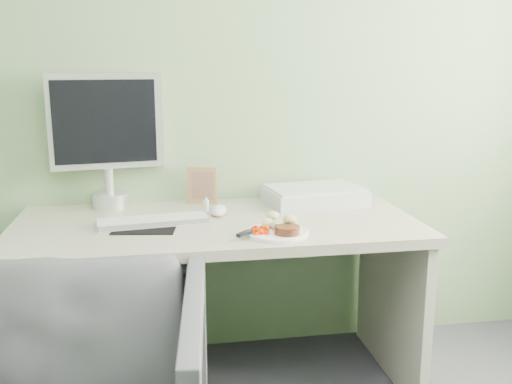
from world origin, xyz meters
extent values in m
plane|color=gray|center=(0.00, 2.00, 1.35)|extent=(3.50, 0.00, 3.50)
cube|color=#ADA791|center=(0.00, 1.62, 0.71)|extent=(1.60, 0.75, 0.04)
cube|color=#AEAA94|center=(-0.76, 1.62, 0.34)|extent=(0.04, 0.70, 0.69)
cube|color=#AEAA94|center=(0.76, 1.62, 0.34)|extent=(0.04, 0.70, 0.69)
cylinder|color=white|center=(0.20, 1.40, 0.74)|extent=(0.23, 0.23, 0.01)
cylinder|color=black|center=(0.23, 1.36, 0.76)|extent=(0.11, 0.11, 0.03)
ellipsoid|color=tan|center=(0.22, 1.45, 0.77)|extent=(0.12, 0.10, 0.06)
cube|color=#FF3905|center=(0.14, 1.38, 0.76)|extent=(0.06, 0.06, 0.03)
cube|color=silver|center=(0.14, 1.42, 0.75)|extent=(0.09, 0.09, 0.01)
cube|color=black|center=(0.07, 1.35, 0.76)|extent=(0.07, 0.06, 0.01)
cube|color=black|center=(-0.28, 1.57, 0.73)|extent=(0.26, 0.24, 0.00)
cube|color=white|center=(-0.25, 1.61, 0.75)|extent=(0.43, 0.18, 0.02)
ellipsoid|color=white|center=(0.02, 1.71, 0.75)|extent=(0.08, 0.13, 0.04)
cube|color=olive|center=(-0.03, 1.92, 0.81)|extent=(0.13, 0.05, 0.17)
cylinder|color=white|center=(-0.03, 1.79, 0.75)|extent=(0.02, 0.02, 0.05)
cone|color=#7FB0CB|center=(-0.03, 1.79, 0.79)|extent=(0.02, 0.02, 0.02)
cube|color=silver|center=(0.46, 1.84, 0.76)|extent=(0.46, 0.34, 0.07)
cylinder|color=silver|center=(-0.43, 1.92, 0.76)|extent=(0.15, 0.15, 0.06)
cylinder|color=silver|center=(-0.43, 1.92, 0.85)|extent=(0.04, 0.04, 0.11)
cube|color=silver|center=(-0.43, 1.95, 1.10)|extent=(0.48, 0.11, 0.41)
cube|color=black|center=(-0.43, 1.92, 1.10)|extent=(0.42, 0.06, 0.35)
camera|label=1|loc=(-0.22, -0.57, 1.34)|focal=40.00mm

